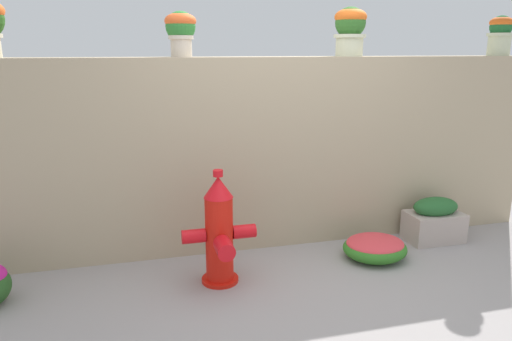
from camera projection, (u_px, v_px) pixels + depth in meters
ground_plane at (311, 295)px, 3.58m from camera, size 24.00×24.00×0.00m
stone_wall at (270, 152)px, 4.44m from camera, size 5.22×0.41×1.73m
potted_plant_1 at (181, 29)px, 3.97m from camera, size 0.26×0.26×0.37m
potted_plant_2 at (350, 27)px, 4.36m from camera, size 0.29×0.29×0.44m
potted_plant_3 at (500, 33)px, 4.71m from camera, size 0.25×0.25×0.39m
fire_hydrant at (219, 233)px, 3.68m from camera, size 0.58×0.45×0.91m
flower_bush_right at (375, 247)px, 4.19m from camera, size 0.57×0.51×0.21m
planter_box at (434, 220)px, 4.56m from camera, size 0.53×0.32×0.43m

